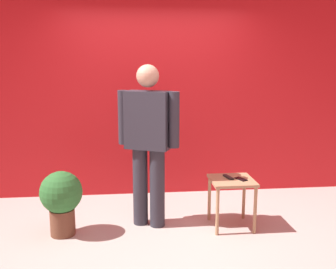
{
  "coord_description": "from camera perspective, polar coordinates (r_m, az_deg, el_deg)",
  "views": [
    {
      "loc": [
        -0.37,
        -3.71,
        1.82
      ],
      "look_at": [
        0.07,
        0.55,
        1.0
      ],
      "focal_mm": 42.08,
      "sensor_mm": 36.0,
      "label": 1
    }
  ],
  "objects": [
    {
      "name": "back_wall_red",
      "position": [
        5.3,
        -1.95,
        6.94
      ],
      "size": [
        5.48,
        0.12,
        2.93
      ],
      "primitive_type": "cube",
      "color": "red",
      "rests_on": "ground_plane"
    },
    {
      "name": "tv_remote",
      "position": [
        4.39,
        8.72,
        -6.12
      ],
      "size": [
        0.09,
        0.18,
        0.02
      ],
      "primitive_type": "cube",
      "rotation": [
        0.0,
        0.0,
        0.25
      ],
      "color": "black",
      "rests_on": "side_table"
    },
    {
      "name": "standing_person",
      "position": [
        4.24,
        -2.87,
        -0.46
      ],
      "size": [
        0.68,
        0.41,
        1.77
      ],
      "color": "#2D2D38",
      "rests_on": "ground_plane"
    },
    {
      "name": "side_table",
      "position": [
        4.38,
        9.23,
        -7.57
      ],
      "size": [
        0.47,
        0.47,
        0.54
      ],
      "color": "tan",
      "rests_on": "ground_plane"
    },
    {
      "name": "cell_phone",
      "position": [
        4.36,
        10.53,
        -6.36
      ],
      "size": [
        0.13,
        0.16,
        0.01
      ],
      "primitive_type": "cube",
      "rotation": [
        0.0,
        0.0,
        0.45
      ],
      "color": "black",
      "rests_on": "side_table"
    },
    {
      "name": "ground_plane",
      "position": [
        4.15,
        -0.24,
        -15.21
      ],
      "size": [
        12.0,
        12.0,
        0.0
      ],
      "primitive_type": "plane",
      "color": "#B7B2A8"
    },
    {
      "name": "potted_plant",
      "position": [
        4.29,
        -15.19,
        -8.82
      ],
      "size": [
        0.44,
        0.44,
        0.69
      ],
      "color": "brown",
      "rests_on": "ground_plane"
    }
  ]
}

